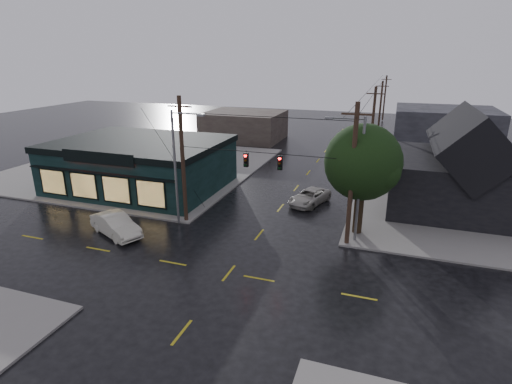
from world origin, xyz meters
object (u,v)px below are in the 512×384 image
(corner_tree, at_px, (363,163))
(utility_pole_ne, at_px, (346,244))
(utility_pole_nw, at_px, (186,221))
(sedan_cream, at_px, (116,225))
(suv_silver, at_px, (310,197))

(corner_tree, xyz_separation_m, utility_pole_ne, (-0.50, -2.13, -5.62))
(corner_tree, relative_size, utility_pole_nw, 0.82)
(sedan_cream, distance_m, suv_silver, 16.92)
(utility_pole_nw, relative_size, suv_silver, 2.08)
(corner_tree, relative_size, utility_pole_ne, 0.82)
(utility_pole_ne, bearing_deg, utility_pole_nw, 180.00)
(suv_silver, bearing_deg, utility_pole_nw, -121.87)
(utility_pole_nw, height_order, utility_pole_ne, same)
(corner_tree, height_order, utility_pole_nw, corner_tree)
(utility_pole_ne, distance_m, sedan_cream, 17.27)
(utility_pole_ne, bearing_deg, suv_silver, 120.11)
(corner_tree, height_order, sedan_cream, corner_tree)
(sedan_cream, height_order, suv_silver, sedan_cream)
(corner_tree, distance_m, suv_silver, 8.62)
(utility_pole_ne, relative_size, suv_silver, 2.08)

